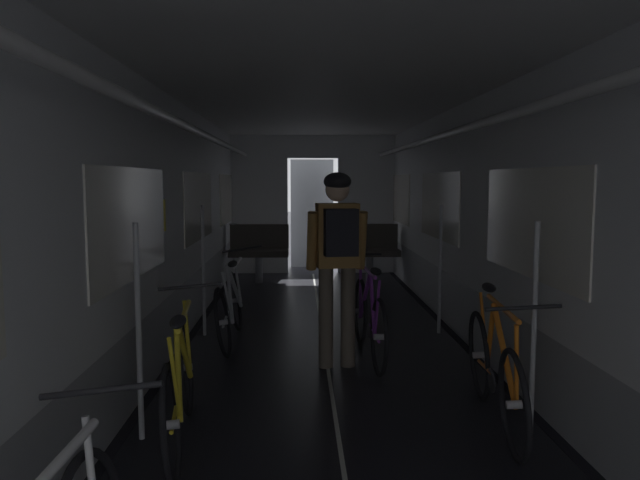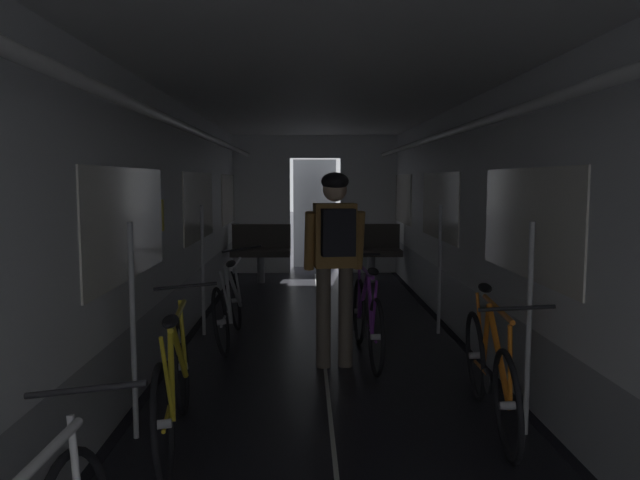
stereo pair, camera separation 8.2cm
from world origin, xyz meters
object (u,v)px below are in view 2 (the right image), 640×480
bench_seat_far_left (261,247)px  bicycle_orange (490,370)px  person_cyclist_aisle (335,248)px  bicycle_purple_in_aisle (367,318)px  bicycle_silver (229,306)px  bicycle_yellow (174,385)px  bench_seat_far_right (371,247)px

bench_seat_far_left → bicycle_orange: 6.15m
bicycle_orange → person_cyclist_aisle: bearing=127.4°
bench_seat_far_left → bicycle_purple_in_aisle: size_ratio=0.58×
bicycle_purple_in_aisle → person_cyclist_aisle: bearing=-139.6°
bicycle_silver → bicycle_purple_in_aisle: 1.48m
bicycle_yellow → bicycle_purple_in_aisle: bearing=52.1°
bench_seat_far_left → bicycle_orange: (1.98, -5.82, -0.18)m
bicycle_orange → person_cyclist_aisle: (-0.99, 1.29, 0.69)m
bench_seat_far_right → bicycle_orange: (0.18, -5.82, -0.18)m
bicycle_orange → bicycle_purple_in_aisle: bicycle_orange is taller
bicycle_orange → bicycle_purple_in_aisle: (-0.67, 1.55, 0.00)m
bicycle_yellow → bicycle_purple_in_aisle: bicycle_yellow is taller
bicycle_orange → bicycle_yellow: size_ratio=1.00×
bench_seat_far_right → bicycle_yellow: 6.35m
person_cyclist_aisle → bench_seat_far_right: bearing=79.9°
person_cyclist_aisle → bicycle_purple_in_aisle: 0.80m
bench_seat_far_left → bicycle_orange: bench_seat_far_left is taller
bicycle_orange → bicycle_silver: 2.95m
bench_seat_far_right → bicycle_orange: size_ratio=0.58×
bicycle_yellow → person_cyclist_aisle: (1.09, 1.53, 0.69)m
bench_seat_far_left → bicycle_yellow: bearing=-90.9°
bicycle_silver → person_cyclist_aisle: person_cyclist_aisle is taller
bench_seat_far_left → bench_seat_far_right: 1.80m
bench_seat_far_left → bicycle_purple_in_aisle: 4.46m
bench_seat_far_left → bench_seat_far_right: bearing=0.0°
bicycle_orange → bicycle_purple_in_aisle: size_ratio=1.00×
bicycle_yellow → bench_seat_far_left: bearing=89.1°
bicycle_orange → bench_seat_far_right: bearing=91.7°
bicycle_silver → person_cyclist_aisle: size_ratio=0.98×
person_cyclist_aisle → bicycle_silver: bearing=140.9°
bench_seat_far_left → bicycle_silver: 3.69m
person_cyclist_aisle → bicycle_purple_in_aisle: bearing=40.4°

